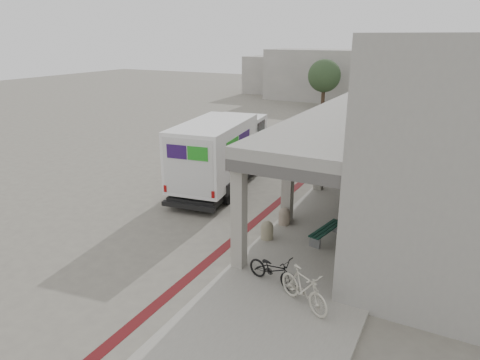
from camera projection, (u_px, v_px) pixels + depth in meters
The scene contains 14 objects.
ground at pixel (233, 217), 17.26m from camera, with size 120.00×120.00×0.00m, color #69635A.
bike_lane_stripe at pixel (276, 204), 18.50m from camera, with size 0.35×40.00×0.01m, color #4E0F12.
sidewalk at pixel (330, 236), 15.49m from camera, with size 4.40×28.00×0.12m, color gray.
transit_building at pixel (438, 130), 16.95m from camera, with size 7.60×17.00×7.00m.
distant_backdrop at pixel (364, 76), 47.76m from camera, with size 28.00×10.00×6.50m.
tree_left at pixel (324, 76), 41.94m from camera, with size 3.20×3.20×4.80m.
tree_mid at pixel (402, 77), 40.54m from camera, with size 3.20×3.20×4.80m.
fedex_truck at pixel (222, 151), 20.23m from camera, with size 3.42×7.99×3.30m.
bench at pixel (326, 231), 14.97m from camera, with size 0.76×1.88×0.43m.
bollard_near at pixel (267, 230), 15.04m from camera, with size 0.44×0.44×0.66m.
bollard_far at pixel (284, 216), 16.20m from camera, with size 0.44×0.44×0.66m.
utility_cabinet at pixel (362, 222), 15.23m from camera, with size 0.46×0.62×1.03m, color slate.
bicycle_black at pixel (273, 270), 12.27m from camera, with size 0.59×1.70×0.89m, color black.
bicycle_cream at pixel (304, 288), 11.20m from camera, with size 0.51×1.81×1.09m, color beige.
Camera 1 is at (7.60, -13.94, 6.94)m, focal length 32.00 mm.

